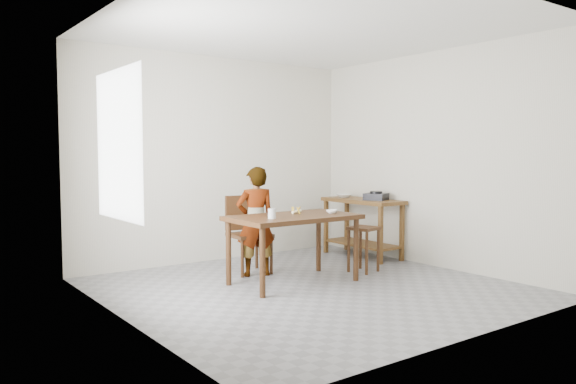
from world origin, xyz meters
TOP-DOWN VIEW (x-y plane):
  - floor at (0.00, 0.00)m, footprint 4.00×4.00m
  - ceiling at (0.00, 0.00)m, footprint 4.00×4.00m
  - wall_back at (0.00, 2.02)m, footprint 4.00×0.04m
  - wall_front at (0.00, -2.02)m, footprint 4.00×0.04m
  - wall_left at (-2.02, 0.00)m, footprint 0.04×4.00m
  - wall_right at (2.02, 0.00)m, footprint 0.04×4.00m
  - window_pane at (-1.97, 0.20)m, footprint 0.02×1.10m
  - dining_table at (0.00, 0.30)m, footprint 1.40×0.80m
  - prep_counter at (1.72, 1.00)m, footprint 0.50×1.20m
  - child at (-0.13, 0.86)m, footprint 0.53×0.42m
  - dining_chair at (-0.10, 1.03)m, footprint 0.49×0.49m
  - stool at (1.03, 0.27)m, footprint 0.37×0.37m
  - glass_tumbler at (-0.37, 0.18)m, footprint 0.10×0.10m
  - small_bowl at (0.47, 0.20)m, footprint 0.14×0.14m
  - banana at (0.14, 0.42)m, footprint 0.16×0.13m
  - serving_bowl at (1.69, 1.34)m, footprint 0.23×0.23m
  - gas_burner at (1.75, 0.77)m, footprint 0.36×0.36m

SIDE VIEW (x-z plane):
  - floor at x=0.00m, z-range -0.04..0.00m
  - stool at x=1.03m, z-range 0.00..0.55m
  - dining_table at x=0.00m, z-range 0.00..0.75m
  - prep_counter at x=1.72m, z-range 0.00..0.80m
  - dining_chair at x=-0.10m, z-range 0.00..0.92m
  - child at x=-0.13m, z-range 0.00..1.27m
  - small_bowl at x=0.47m, z-range 0.75..0.79m
  - banana at x=0.14m, z-range 0.75..0.80m
  - glass_tumbler at x=-0.37m, z-range 0.75..0.85m
  - serving_bowl at x=1.69m, z-range 0.80..0.85m
  - gas_burner at x=1.75m, z-range 0.80..0.89m
  - wall_back at x=0.00m, z-range 0.00..2.70m
  - wall_front at x=0.00m, z-range 0.00..2.70m
  - wall_left at x=-2.02m, z-range 0.00..2.70m
  - wall_right at x=2.02m, z-range 0.00..2.70m
  - window_pane at x=-1.97m, z-range 0.85..2.15m
  - ceiling at x=0.00m, z-range 2.70..2.74m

